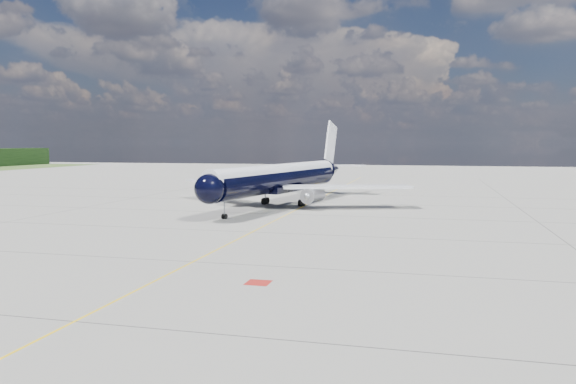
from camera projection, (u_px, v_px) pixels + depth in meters
name	position (u px, v px, depth m)	size (l,w,h in m)	color
ground	(296.00, 210.00, 77.14)	(320.00, 320.00, 0.00)	gray
taxiway_centerline	(288.00, 214.00, 72.31)	(0.16, 160.00, 0.01)	yellow
red_marking	(258.00, 283.00, 36.84)	(1.60, 1.60, 0.01)	maroon
main_airliner	(283.00, 178.00, 82.34)	(36.79, 45.30, 13.16)	black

